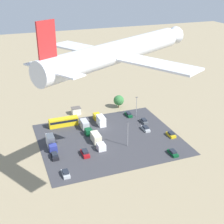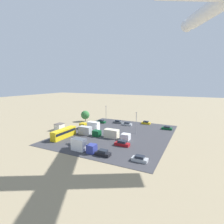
% 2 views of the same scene
% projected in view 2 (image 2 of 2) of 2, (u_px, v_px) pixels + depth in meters
% --- Properties ---
extents(ground_plane, '(400.00, 400.00, 0.00)m').
position_uv_depth(ground_plane, '(98.00, 131.00, 70.43)').
color(ground_plane, gray).
extents(parking_lot_surface, '(46.65, 39.04, 0.08)m').
position_uv_depth(parking_lot_surface, '(116.00, 134.00, 66.87)').
color(parking_lot_surface, '#38383D').
rests_on(parking_lot_surface, ground).
extents(shed_building, '(3.59, 3.00, 2.80)m').
position_uv_depth(shed_building, '(59.00, 127.00, 72.16)').
color(shed_building, silver).
rests_on(shed_building, ground).
extents(bus, '(10.67, 2.48, 3.19)m').
position_uv_depth(bus, '(64.00, 133.00, 62.12)').
color(bus, gold).
rests_on(bus, ground).
extents(parked_car_0, '(1.84, 4.22, 1.47)m').
position_uv_depth(parked_car_0, '(118.00, 122.00, 84.37)').
color(parked_car_0, '#4C5156').
rests_on(parked_car_0, ground).
extents(parked_car_1, '(1.82, 4.39, 1.46)m').
position_uv_depth(parked_car_1, '(127.00, 124.00, 80.06)').
color(parked_car_1, '#ADB2B7').
rests_on(parked_car_1, ground).
extents(parked_car_2, '(1.90, 4.01, 1.45)m').
position_uv_depth(parked_car_2, '(140.00, 159.00, 43.72)').
color(parked_car_2, '#ADB2B7').
rests_on(parked_car_2, ground).
extents(parked_car_3, '(1.99, 4.14, 1.60)m').
position_uv_depth(parked_car_3, '(103.00, 153.00, 47.06)').
color(parked_car_3, black).
rests_on(parked_car_3, ground).
extents(parked_car_4, '(1.91, 4.03, 1.48)m').
position_uv_depth(parked_car_4, '(146.00, 123.00, 82.49)').
color(parked_car_4, gold).
rests_on(parked_car_4, ground).
extents(parked_car_5, '(1.81, 4.25, 1.44)m').
position_uv_depth(parked_car_5, '(167.00, 128.00, 73.04)').
color(parked_car_5, '#0C4723').
rests_on(parked_car_5, ground).
extents(parked_car_6, '(1.94, 4.64, 1.63)m').
position_uv_depth(parked_car_6, '(122.00, 144.00, 54.40)').
color(parked_car_6, maroon).
rests_on(parked_car_6, ground).
extents(parked_car_7, '(1.72, 4.24, 1.52)m').
position_uv_depth(parked_car_7, '(101.00, 122.00, 84.88)').
color(parked_car_7, '#0C4723').
rests_on(parked_car_7, ground).
extents(parked_truck_0, '(2.52, 9.41, 3.00)m').
position_uv_depth(parked_truck_0, '(115.00, 134.00, 61.55)').
color(parked_truck_0, silver).
rests_on(parked_truck_0, ground).
extents(parked_truck_1, '(2.43, 7.65, 3.44)m').
position_uv_depth(parked_truck_1, '(82.00, 146.00, 50.16)').
color(parked_truck_1, navy).
rests_on(parked_truck_1, ground).
extents(parked_truck_2, '(2.43, 8.79, 3.45)m').
position_uv_depth(parked_truck_2, '(91.00, 126.00, 72.66)').
color(parked_truck_2, gold).
rests_on(parked_truck_2, ground).
extents(parked_truck_3, '(2.36, 8.78, 3.05)m').
position_uv_depth(parked_truck_3, '(88.00, 131.00, 65.48)').
color(parked_truck_3, '#0C4723').
rests_on(parked_truck_3, ground).
extents(tree_near_shed, '(4.30, 4.30, 5.51)m').
position_uv_depth(tree_near_shed, '(85.00, 115.00, 87.81)').
color(tree_near_shed, brown).
rests_on(tree_near_shed, ground).
extents(light_pole_lot_centre, '(0.90, 0.28, 8.08)m').
position_uv_depth(light_pole_lot_centre, '(106.00, 113.00, 86.16)').
color(light_pole_lot_centre, gray).
rests_on(light_pole_lot_centre, ground).
extents(light_pole_lot_edge, '(0.90, 0.28, 8.25)m').
position_uv_depth(light_pole_lot_edge, '(136.00, 122.00, 66.74)').
color(light_pole_lot_edge, gray).
rests_on(light_pole_lot_edge, ground).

